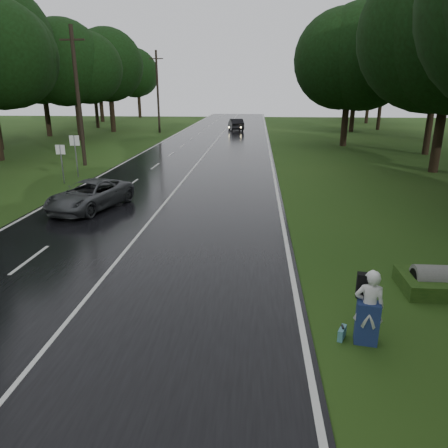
% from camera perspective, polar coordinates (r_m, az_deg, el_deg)
% --- Properties ---
extents(ground, '(160.00, 160.00, 0.00)m').
position_cam_1_polar(ground, '(12.71, -17.47, -8.75)').
color(ground, '#264414').
rests_on(ground, ground).
extents(road, '(12.00, 140.00, 0.04)m').
position_cam_1_polar(road, '(31.30, -4.06, 7.82)').
color(road, black).
rests_on(road, ground).
extents(lane_center, '(0.12, 140.00, 0.01)m').
position_cam_1_polar(lane_center, '(31.30, -4.06, 7.86)').
color(lane_center, silver).
rests_on(lane_center, road).
extents(grey_car, '(3.47, 5.27, 1.35)m').
position_cam_1_polar(grey_car, '(20.98, -17.93, 3.83)').
color(grey_car, '#484A4D').
rests_on(grey_car, road).
extents(far_car, '(2.57, 5.10, 1.60)m').
position_cam_1_polar(far_car, '(59.98, 1.63, 13.53)').
color(far_car, black).
rests_on(far_car, road).
extents(hitchhiker, '(0.72, 0.67, 1.81)m').
position_cam_1_polar(hitchhiker, '(10.04, 19.21, -11.02)').
color(hitchhiker, silver).
rests_on(hitchhiker, ground).
extents(suitcase, '(0.27, 0.41, 0.28)m').
position_cam_1_polar(suitcase, '(10.35, 15.91, -14.22)').
color(suitcase, teal).
rests_on(suitcase, ground).
extents(culvert, '(1.55, 0.78, 0.78)m').
position_cam_1_polar(culvert, '(13.64, 27.44, -8.15)').
color(culvert, slate).
rests_on(culvert, ground).
extents(utility_pole_mid, '(1.80, 0.28, 9.84)m').
position_cam_1_polar(utility_pole_mid, '(33.81, -18.54, 7.66)').
color(utility_pole_mid, black).
rests_on(utility_pole_mid, ground).
extents(utility_pole_far, '(1.80, 0.28, 10.30)m').
position_cam_1_polar(utility_pole_far, '(57.75, -8.83, 12.32)').
color(utility_pole_far, black).
rests_on(utility_pole_far, ground).
extents(road_sign_a, '(0.57, 0.10, 2.38)m').
position_cam_1_polar(road_sign_a, '(27.52, -21.09, 5.20)').
color(road_sign_a, white).
rests_on(road_sign_a, ground).
extents(road_sign_b, '(0.65, 0.10, 2.71)m').
position_cam_1_polar(road_sign_b, '(29.39, -19.38, 6.13)').
color(road_sign_b, white).
rests_on(road_sign_b, ground).
extents(tree_left_d, '(9.51, 9.51, 14.87)m').
position_cam_1_polar(tree_left_d, '(39.00, -28.38, 7.72)').
color(tree_left_d, black).
rests_on(tree_left_d, ground).
extents(tree_left_e, '(9.29, 9.29, 14.51)m').
position_cam_1_polar(tree_left_e, '(51.25, -18.97, 10.87)').
color(tree_left_e, black).
rests_on(tree_left_e, ground).
extents(tree_left_f, '(9.69, 9.69, 15.15)m').
position_cam_1_polar(tree_left_f, '(60.09, -14.91, 12.15)').
color(tree_left_f, black).
rests_on(tree_left_f, ground).
extents(tree_right_d, '(10.01, 10.01, 15.64)m').
position_cam_1_polar(tree_right_d, '(32.89, 26.75, 6.41)').
color(tree_right_d, black).
rests_on(tree_right_d, ground).
extents(tree_right_e, '(9.11, 9.11, 14.23)m').
position_cam_1_polar(tree_right_e, '(45.18, 16.00, 10.30)').
color(tree_right_e, black).
rests_on(tree_right_e, ground).
extents(tree_right_f, '(10.22, 10.22, 15.96)m').
position_cam_1_polar(tree_right_f, '(60.86, 17.03, 12.04)').
color(tree_right_f, black).
rests_on(tree_right_f, ground).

